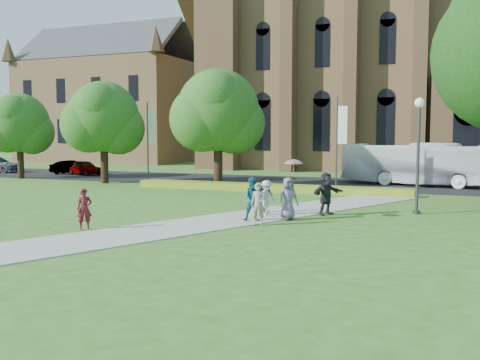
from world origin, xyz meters
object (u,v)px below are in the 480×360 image
at_px(tour_coach, 420,164).
at_px(car_0, 84,168).
at_px(pedestrian_0, 84,209).
at_px(car_1, 72,167).
at_px(streetlamp, 418,141).

xyz_separation_m(tour_coach, car_0, (-28.22, -0.76, -0.85)).
bearing_deg(pedestrian_0, car_0, 87.51).
height_order(car_0, pedestrian_0, pedestrian_0).
distance_m(car_1, pedestrian_0, 29.66).
height_order(streetlamp, pedestrian_0, streetlamp).
relative_size(streetlamp, pedestrian_0, 3.40).
xyz_separation_m(car_0, car_1, (-1.59, 0.22, -0.03)).
bearing_deg(car_0, car_1, 98.46).
relative_size(streetlamp, car_1, 1.41).
bearing_deg(tour_coach, car_0, 102.50).
height_order(streetlamp, car_1, streetlamp).
relative_size(streetlamp, tour_coach, 0.49).
bearing_deg(car_1, tour_coach, -100.66).
xyz_separation_m(streetlamp, tour_coach, (-0.75, 14.14, -1.77)).
height_order(tour_coach, pedestrian_0, tour_coach).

